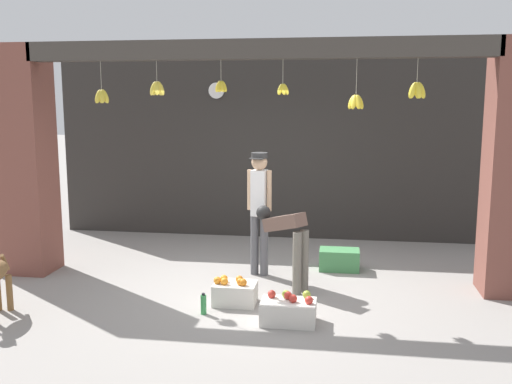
{
  "coord_description": "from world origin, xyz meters",
  "views": [
    {
      "loc": [
        1.1,
        -6.92,
        2.38
      ],
      "look_at": [
        0.0,
        0.42,
        1.18
      ],
      "focal_mm": 40.0,
      "sensor_mm": 36.0,
      "label": 1
    }
  ],
  "objects": [
    {
      "name": "ground_plane",
      "position": [
        0.0,
        0.0,
        0.0
      ],
      "size": [
        60.0,
        60.0,
        0.0
      ],
      "primitive_type": "plane",
      "color": "gray"
    },
    {
      "name": "shop_back_wall",
      "position": [
        0.0,
        2.84,
        1.56
      ],
      "size": [
        7.7,
        0.12,
        3.11
      ],
      "primitive_type": "cube",
      "color": "#2D2B28",
      "rests_on": "ground_plane"
    },
    {
      "name": "shop_pillar_left",
      "position": [
        -3.2,
        0.3,
        1.56
      ],
      "size": [
        0.7,
        0.6,
        3.11
      ],
      "primitive_type": "cube",
      "color": "brown",
      "rests_on": "ground_plane"
    },
    {
      "name": "storefront_awning",
      "position": [
        0.01,
        0.12,
        2.95
      ],
      "size": [
        5.8,
        0.27,
        0.85
      ],
      "color": "#3D3833"
    },
    {
      "name": "shopkeeper",
      "position": [
        0.02,
        0.59,
        1.0
      ],
      "size": [
        0.34,
        0.29,
        1.69
      ],
      "rotation": [
        0.0,
        0.0,
        2.95
      ],
      "color": "#56565B",
      "rests_on": "ground_plane"
    },
    {
      "name": "worker_stooping",
      "position": [
        0.46,
        0.03,
        0.68
      ],
      "size": [
        0.71,
        0.58,
        1.03
      ],
      "rotation": [
        0.0,
        0.0,
        0.95
      ],
      "color": "#6B665B",
      "rests_on": "ground_plane"
    },
    {
      "name": "fruit_crate_oranges",
      "position": [
        -0.1,
        -0.58,
        0.14
      ],
      "size": [
        0.5,
        0.37,
        0.34
      ],
      "color": "silver",
      "rests_on": "ground_plane"
    },
    {
      "name": "fruit_crate_apples",
      "position": [
        0.58,
        -1.07,
        0.13
      ],
      "size": [
        0.59,
        0.37,
        0.33
      ],
      "color": "silver",
      "rests_on": "ground_plane"
    },
    {
      "name": "produce_box_green",
      "position": [
        1.11,
        0.98,
        0.15
      ],
      "size": [
        0.56,
        0.35,
        0.29
      ],
      "primitive_type": "cube",
      "color": "#42844C",
      "rests_on": "ground_plane"
    },
    {
      "name": "water_bottle",
      "position": [
        -0.39,
        -0.96,
        0.11
      ],
      "size": [
        0.07,
        0.07,
        0.24
      ],
      "color": "#38934C",
      "rests_on": "ground_plane"
    },
    {
      "name": "wall_clock",
      "position": [
        -1.04,
        2.76,
        2.54
      ],
      "size": [
        0.29,
        0.03,
        0.29
      ],
      "color": "black"
    }
  ]
}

